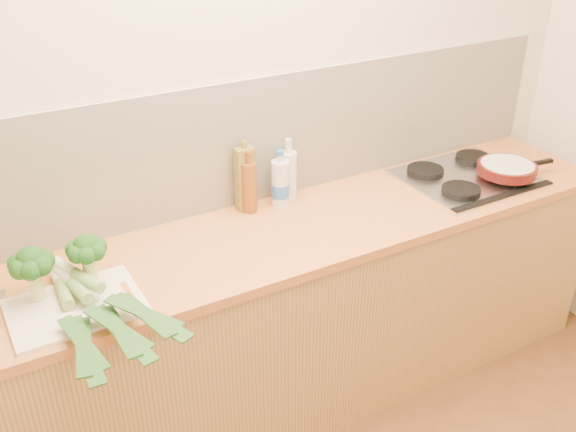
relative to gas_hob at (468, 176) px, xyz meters
name	(u,v)px	position (x,y,z in m)	size (l,w,h in m)	color
room_shell	(240,145)	(-1.02, 0.29, 0.26)	(3.50, 3.50, 3.50)	beige
counter	(275,323)	(-1.02, 0.00, -0.46)	(3.20, 0.62, 0.90)	#B3884A
gas_hob	(468,176)	(0.00, 0.00, 0.00)	(0.58, 0.50, 0.04)	silver
chopping_board	(75,307)	(-1.82, -0.11, -0.01)	(0.42, 0.31, 0.01)	beige
broccoli_left	(31,264)	(-1.92, -0.02, 0.14)	(0.15, 0.15, 0.20)	#BCC975
broccoli_right	(87,251)	(-1.74, -0.01, 0.13)	(0.14, 0.14, 0.19)	#BCC975
leek_front	(69,306)	(-1.85, -0.14, 0.02)	(0.11, 0.67, 0.04)	white
leek_mid	(91,302)	(-1.78, -0.18, 0.04)	(0.18, 0.62, 0.04)	white
leek_back	(102,289)	(-1.74, -0.15, 0.06)	(0.29, 0.64, 0.04)	white
skillet	(507,168)	(0.14, -0.10, 0.05)	(0.39, 0.27, 0.05)	#4E100D
oil_tin	(245,178)	(-1.03, 0.24, 0.13)	(0.08, 0.05, 0.31)	olive
glass_bottle	(289,174)	(-0.82, 0.24, 0.10)	(0.07, 0.07, 0.28)	silver
amber_bottle	(249,186)	(-1.02, 0.21, 0.10)	(0.06, 0.06, 0.27)	brown
water_bottle	(280,185)	(-0.88, 0.20, 0.08)	(0.08, 0.08, 0.23)	silver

